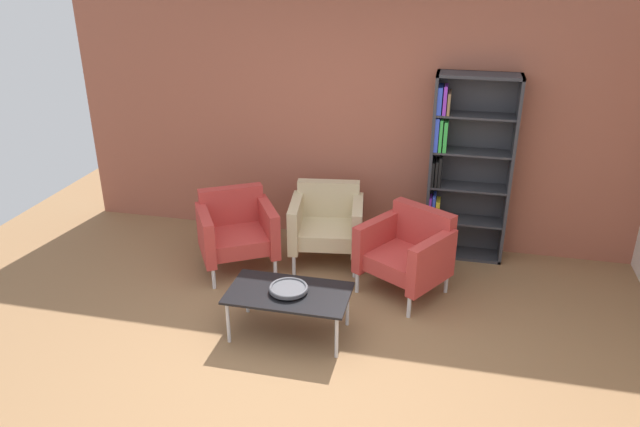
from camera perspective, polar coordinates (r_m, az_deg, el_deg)
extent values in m
plane|color=olive|center=(4.77, -0.98, -14.71)|extent=(8.32, 8.32, 0.00)
cube|color=#9E5642|center=(6.33, 4.40, 9.88)|extent=(6.40, 0.12, 2.90)
cube|color=#333338|center=(6.18, 10.47, 4.38)|extent=(0.03, 0.30, 1.90)
cube|color=#333338|center=(6.21, 17.58, 3.71)|extent=(0.03, 0.30, 1.90)
cube|color=#333338|center=(5.94, 14.94, 12.55)|extent=(0.80, 0.30, 0.03)
cube|color=#333338|center=(6.55, 13.23, -3.66)|extent=(0.80, 0.30, 0.03)
cube|color=#333338|center=(6.32, 14.04, 4.48)|extent=(0.80, 0.02, 1.90)
cube|color=#333338|center=(6.39, 13.54, -0.61)|extent=(0.76, 0.28, 0.02)
cube|color=#333338|center=(6.25, 13.86, 2.47)|extent=(0.76, 0.28, 0.02)
cube|color=#333338|center=(6.13, 14.20, 5.67)|extent=(0.76, 0.28, 0.02)
cube|color=#333338|center=(6.03, 14.55, 8.99)|extent=(0.76, 0.28, 0.02)
cube|color=red|center=(6.47, 10.23, -2.34)|extent=(0.04, 0.25, 0.22)
cube|color=green|center=(6.47, 10.54, -2.40)|extent=(0.02, 0.24, 0.22)
cube|color=yellow|center=(6.46, 10.90, -2.20)|extent=(0.04, 0.24, 0.28)
cube|color=purple|center=(6.28, 10.41, 0.59)|extent=(0.03, 0.17, 0.24)
cube|color=blue|center=(6.29, 10.74, 0.69)|extent=(0.03, 0.20, 0.26)
cube|color=yellow|center=(6.29, 11.10, 0.41)|extent=(0.04, 0.18, 0.21)
cube|color=black|center=(6.18, 10.69, 3.89)|extent=(0.03, 0.24, 0.25)
cube|color=black|center=(6.15, 11.02, 3.84)|extent=(0.02, 0.19, 0.27)
cube|color=black|center=(6.13, 11.31, 3.97)|extent=(0.03, 0.17, 0.31)
cube|color=blue|center=(6.04, 11.03, 7.48)|extent=(0.04, 0.22, 0.33)
cube|color=green|center=(6.05, 11.41, 7.40)|extent=(0.03, 0.22, 0.32)
cube|color=green|center=(6.04, 11.82, 7.25)|extent=(0.03, 0.20, 0.30)
cube|color=blue|center=(5.98, 11.32, 10.58)|extent=(0.04, 0.25, 0.26)
cube|color=purple|center=(5.95, 11.79, 10.54)|extent=(0.03, 0.19, 0.27)
cube|color=olive|center=(5.98, 12.14, 10.26)|extent=(0.03, 0.25, 0.21)
cube|color=black|center=(4.96, -2.99, -7.54)|extent=(1.00, 0.56, 0.02)
cylinder|color=silver|center=(5.02, -8.70, -10.14)|extent=(0.03, 0.03, 0.38)
cylinder|color=silver|center=(4.79, 1.58, -11.62)|extent=(0.03, 0.03, 0.38)
cylinder|color=silver|center=(5.37, -6.93, -7.50)|extent=(0.03, 0.03, 0.38)
cylinder|color=silver|center=(5.17, 2.63, -8.73)|extent=(0.03, 0.03, 0.38)
cylinder|color=#4C4C51|center=(4.95, -2.99, -7.34)|extent=(0.13, 0.13, 0.02)
cylinder|color=#4C4C51|center=(4.94, -3.00, -7.15)|extent=(0.32, 0.32, 0.02)
torus|color=#4C4C51|center=(4.93, -3.00, -7.03)|extent=(0.32, 0.32, 0.02)
cube|color=#C6B289|center=(6.11, 0.62, -1.85)|extent=(0.72, 0.67, 0.16)
cube|color=#C6B289|center=(6.25, 0.82, 1.46)|extent=(0.65, 0.21, 0.38)
cube|color=#C6B289|center=(6.08, -2.30, -0.88)|extent=(0.19, 0.63, 0.46)
cube|color=#C6B289|center=(6.03, 3.55, -1.09)|extent=(0.19, 0.63, 0.46)
cylinder|color=silver|center=(5.96, -2.49, -4.76)|extent=(0.04, 0.04, 0.24)
cylinder|color=silver|center=(5.92, 3.30, -4.99)|extent=(0.04, 0.04, 0.24)
cylinder|color=silver|center=(6.47, -1.86, -2.31)|extent=(0.04, 0.04, 0.24)
cylinder|color=silver|center=(6.43, 3.46, -2.50)|extent=(0.04, 0.04, 0.24)
cube|color=#B73833|center=(6.02, -7.81, -2.50)|extent=(0.85, 0.83, 0.16)
cube|color=#B73833|center=(6.15, -8.41, 0.82)|extent=(0.61, 0.43, 0.38)
cube|color=#B73833|center=(5.92, -10.78, -2.02)|extent=(0.40, 0.58, 0.46)
cube|color=#B73833|center=(6.01, -4.93, -1.25)|extent=(0.40, 0.58, 0.46)
cylinder|color=silver|center=(5.81, -10.05, -5.96)|extent=(0.04, 0.04, 0.24)
cylinder|color=silver|center=(5.89, -4.26, -5.14)|extent=(0.04, 0.04, 0.24)
cylinder|color=silver|center=(6.32, -10.84, -3.44)|extent=(0.04, 0.04, 0.24)
cylinder|color=silver|center=(6.40, -5.52, -2.73)|extent=(0.04, 0.04, 0.24)
cube|color=#B73833|center=(5.63, 7.99, -4.52)|extent=(0.85, 0.83, 0.16)
cube|color=#B73833|center=(5.70, 9.76, -1.18)|extent=(0.61, 0.43, 0.38)
cube|color=#B73833|center=(5.73, 5.45, -2.61)|extent=(0.41, 0.58, 0.46)
cube|color=#B73833|center=(5.41, 10.56, -4.62)|extent=(0.41, 0.58, 0.46)
cylinder|color=silver|center=(5.67, 3.54, -6.39)|extent=(0.04, 0.04, 0.24)
cylinder|color=silver|center=(5.36, 8.44, -8.59)|extent=(0.04, 0.04, 0.24)
cylinder|color=silver|center=(6.07, 7.14, -4.37)|extent=(0.04, 0.04, 0.24)
cylinder|color=silver|center=(5.78, 11.88, -6.28)|extent=(0.04, 0.04, 0.24)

